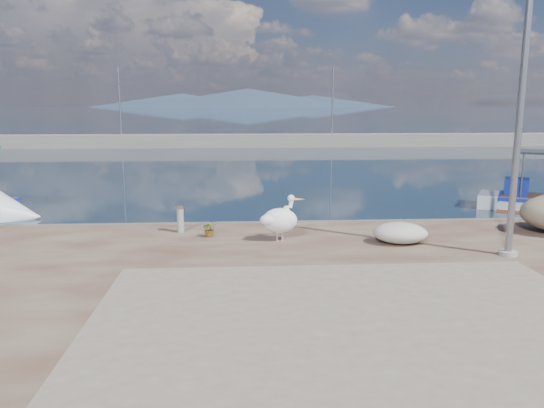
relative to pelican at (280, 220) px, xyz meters
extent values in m
plane|color=#162635|center=(-0.16, -2.75, -1.08)|extent=(1400.00, 1400.00, 0.00)
cube|color=gray|center=(0.84, -5.75, -0.57)|extent=(9.00, 7.00, 0.01)
cube|color=gray|center=(-0.16, 37.25, -0.48)|extent=(120.00, 2.20, 1.20)
cylinder|color=gray|center=(-12.16, 37.25, 2.92)|extent=(0.16, 0.16, 7.00)
cylinder|color=gray|center=(7.84, 37.25, 2.92)|extent=(0.16, 0.16, 7.00)
cone|color=#28384C|center=(-70.16, 647.25, 6.92)|extent=(220.00, 220.00, 16.00)
cone|color=#28384C|center=(9.84, 647.25, 9.92)|extent=(280.00, 280.00, 22.00)
cone|color=#28384C|center=(89.84, 647.25, 5.92)|extent=(200.00, 200.00, 14.00)
cube|color=navy|center=(9.85, 6.36, -0.20)|extent=(1.19, 1.19, 0.68)
cylinder|color=tan|center=(-0.09, -0.04, -0.42)|extent=(0.04, 0.04, 0.31)
cylinder|color=tan|center=(0.05, 0.02, -0.42)|extent=(0.04, 0.04, 0.31)
ellipsoid|color=white|center=(-0.02, -0.01, -0.02)|extent=(1.08, 0.88, 0.66)
cylinder|color=white|center=(0.25, 0.10, 0.31)|extent=(0.25, 0.19, 0.57)
sphere|color=white|center=(0.29, 0.12, 0.55)|extent=(0.19, 0.19, 0.19)
cone|color=#E3AB58|center=(0.50, 0.20, 0.51)|extent=(0.45, 0.26, 0.14)
cylinder|color=gray|center=(5.39, -1.69, 2.92)|extent=(0.16, 0.16, 7.00)
cylinder|color=gray|center=(5.39, -1.69, -0.53)|extent=(0.44, 0.44, 0.10)
cylinder|color=gray|center=(-2.76, 1.12, -0.20)|extent=(0.19, 0.19, 0.75)
cylinder|color=gray|center=(-2.76, 1.12, 0.18)|extent=(0.26, 0.26, 0.06)
imported|color=#33722D|center=(-1.90, 0.56, -0.35)|extent=(0.51, 0.48, 0.46)
ellipsoid|color=silver|center=(3.14, -0.41, -0.30)|extent=(1.46, 1.09, 0.55)
camera|label=1|loc=(-1.06, -13.67, 3.03)|focal=35.00mm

